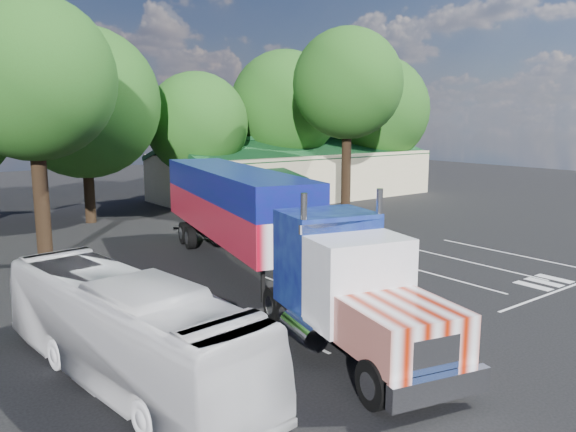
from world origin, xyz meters
TOP-DOWN VIEW (x-y plane):
  - ground at (0.00, 0.00)m, footprint 120.00×120.00m
  - event_hall at (13.74, 17.81)m, footprint 24.20×14.12m
  - tree_row_c at (-5.00, 16.20)m, footprint 10.00×10.00m
  - tree_row_d at (4.00, 17.50)m, footprint 8.00×8.00m
  - tree_row_e at (13.00, 18.00)m, footprint 9.60×9.60m
  - tree_row_f at (23.00, 16.80)m, footprint 10.40×10.40m
  - tree_near_left at (-10.50, 6.00)m, footprint 7.60×7.60m
  - tree_near_right at (11.50, 8.50)m, footprint 8.00×8.00m
  - semi_truck at (-3.76, -2.01)m, footprint 8.28×23.30m
  - woman at (1.60, -6.00)m, footprint 0.50×0.64m
  - bicycle at (1.80, 2.68)m, footprint 0.86×1.71m
  - tour_bus at (-11.92, -8.00)m, footprint 3.72×10.72m
  - silver_sedan at (7.98, 13.70)m, footprint 4.21×1.92m

SIDE VIEW (x-z plane):
  - ground at x=0.00m, z-range 0.00..0.00m
  - bicycle at x=1.80m, z-range 0.00..0.86m
  - silver_sedan at x=7.98m, z-range 0.00..1.34m
  - woman at x=1.60m, z-range 0.00..1.53m
  - tour_bus at x=-11.92m, z-range 0.00..2.93m
  - event_hall at x=13.74m, z-range -0.56..4.99m
  - semi_truck at x=-3.76m, z-range 0.32..5.20m
  - tree_row_d at x=4.00m, z-range 1.28..11.88m
  - tree_row_f at x=23.00m, z-range 1.29..14.29m
  - tree_row_c at x=-5.00m, z-range 1.51..14.56m
  - tree_row_e at x=13.00m, z-range 1.64..14.54m
  - tree_near_left at x=-10.50m, z-range 2.49..15.14m
  - tree_near_right at x=11.50m, z-range 2.71..16.21m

